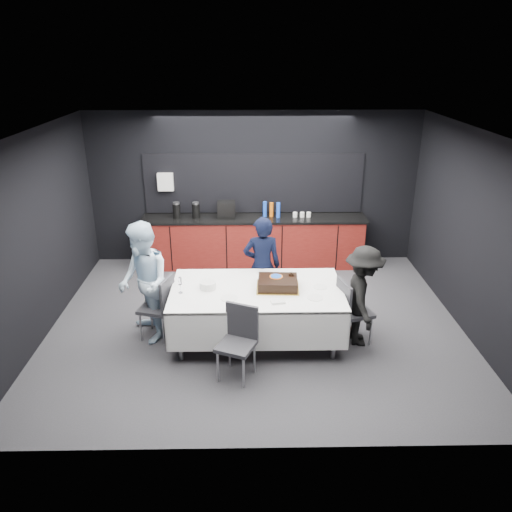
% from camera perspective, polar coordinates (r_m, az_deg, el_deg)
% --- Properties ---
extents(ground, '(6.00, 6.00, 0.00)m').
position_cam_1_polar(ground, '(7.49, 0.01, -7.74)').
color(ground, '#3C3C41').
rests_on(ground, ground).
extents(room_shell, '(6.04, 5.04, 2.82)m').
position_cam_1_polar(room_shell, '(6.74, 0.02, 6.03)').
color(room_shell, white).
rests_on(room_shell, ground).
extents(kitchenette, '(4.10, 0.64, 2.05)m').
position_cam_1_polar(kitchenette, '(9.26, -0.33, 2.14)').
color(kitchenette, '#5D120E').
rests_on(kitchenette, ground).
extents(party_table, '(2.32, 1.32, 0.78)m').
position_cam_1_polar(party_table, '(6.83, 0.08, -4.79)').
color(party_table, '#99999E').
rests_on(party_table, ground).
extents(cake_assembly, '(0.59, 0.49, 0.18)m').
position_cam_1_polar(cake_assembly, '(6.76, 2.51, -3.12)').
color(cake_assembly, gold).
rests_on(cake_assembly, party_table).
extents(plate_stack, '(0.22, 0.22, 0.10)m').
position_cam_1_polar(plate_stack, '(6.78, -5.52, -3.33)').
color(plate_stack, white).
rests_on(plate_stack, party_table).
extents(loose_plate_near, '(0.22, 0.22, 0.01)m').
position_cam_1_polar(loose_plate_near, '(6.52, -3.09, -4.82)').
color(loose_plate_near, white).
rests_on(loose_plate_near, party_table).
extents(loose_plate_right_a, '(0.19, 0.19, 0.01)m').
position_cam_1_polar(loose_plate_right_a, '(6.86, 7.33, -3.51)').
color(loose_plate_right_a, white).
rests_on(loose_plate_right_a, party_table).
extents(loose_plate_right_b, '(0.21, 0.21, 0.01)m').
position_cam_1_polar(loose_plate_right_b, '(6.56, 6.76, -4.74)').
color(loose_plate_right_b, white).
rests_on(loose_plate_right_b, party_table).
extents(loose_plate_far, '(0.22, 0.22, 0.01)m').
position_cam_1_polar(loose_plate_far, '(7.22, 0.94, -1.93)').
color(loose_plate_far, white).
rests_on(loose_plate_far, party_table).
extents(fork_pile, '(0.20, 0.14, 0.03)m').
position_cam_1_polar(fork_pile, '(6.40, 2.52, -5.23)').
color(fork_pile, white).
rests_on(fork_pile, party_table).
extents(champagne_flute, '(0.06, 0.06, 0.22)m').
position_cam_1_polar(champagne_flute, '(6.66, -8.69, -2.95)').
color(champagne_flute, white).
rests_on(champagne_flute, party_table).
extents(chair_left, '(0.52, 0.52, 0.92)m').
position_cam_1_polar(chair_left, '(7.03, -10.82, -5.33)').
color(chair_left, '#2E2E33').
rests_on(chair_left, ground).
extents(chair_right, '(0.52, 0.52, 0.92)m').
position_cam_1_polar(chair_right, '(6.93, 10.72, -5.77)').
color(chair_right, '#2E2E33').
rests_on(chair_right, ground).
extents(chair_near, '(0.55, 0.55, 0.92)m').
position_cam_1_polar(chair_near, '(6.17, -2.00, -9.19)').
color(chair_near, '#2E2E33').
rests_on(chair_near, ground).
extents(person_center, '(0.59, 0.41, 1.55)m').
position_cam_1_polar(person_center, '(7.46, 0.69, -1.18)').
color(person_center, black).
rests_on(person_center, ground).
extents(person_left, '(0.93, 1.02, 1.69)m').
position_cam_1_polar(person_left, '(6.94, -12.71, -3.01)').
color(person_left, '#C6E3F9').
rests_on(person_left, ground).
extents(person_right, '(0.59, 0.95, 1.41)m').
position_cam_1_polar(person_right, '(6.87, 12.09, -4.52)').
color(person_right, black).
rests_on(person_right, ground).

